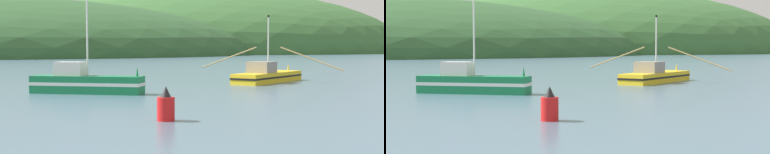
{
  "view_description": "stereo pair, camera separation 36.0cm",
  "coord_description": "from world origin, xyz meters",
  "views": [
    {
      "loc": [
        -5.88,
        -4.46,
        3.42
      ],
      "look_at": [
        4.49,
        29.15,
        1.4
      ],
      "focal_mm": 52.02,
      "sensor_mm": 36.0,
      "label": 1
    },
    {
      "loc": [
        -5.54,
        -4.56,
        3.42
      ],
      "look_at": [
        4.49,
        29.15,
        1.4
      ],
      "focal_mm": 52.02,
      "sensor_mm": 36.0,
      "label": 2
    }
  ],
  "objects": [
    {
      "name": "hill_mid_right",
      "position": [
        78.81,
        248.44,
        0.0
      ],
      "size": [
        196.14,
        156.91,
        58.1
      ],
      "primitive_type": "ellipsoid",
      "color": "#386633",
      "rests_on": "ground"
    },
    {
      "name": "fishing_boat_yellow",
      "position": [
        15.76,
        42.22,
        0.63
      ],
      "size": [
        9.27,
        11.14,
        6.17
      ],
      "rotation": [
        0.0,
        0.0,
        0.69
      ],
      "color": "gold",
      "rests_on": "ground"
    },
    {
      "name": "fishing_boat_green",
      "position": [
        -1.55,
        35.17,
        0.77
      ],
      "size": [
        7.94,
        5.44,
        7.35
      ],
      "rotation": [
        0.0,
        0.0,
        5.78
      ],
      "color": "#197A47",
      "rests_on": "ground"
    },
    {
      "name": "channel_buoy",
      "position": [
        0.35,
        19.75,
        0.65
      ],
      "size": [
        0.81,
        0.81,
        1.57
      ],
      "color": "red",
      "rests_on": "ground"
    }
  ]
}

